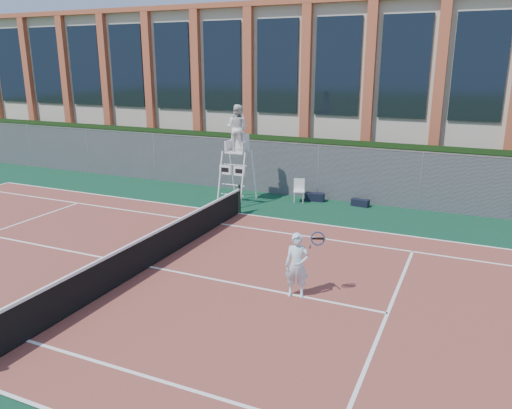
% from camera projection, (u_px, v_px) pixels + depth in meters
% --- Properties ---
extents(ground, '(120.00, 120.00, 0.00)m').
position_uv_depth(ground, '(150.00, 268.00, 13.61)').
color(ground, '#233814').
extents(apron, '(36.00, 20.00, 0.01)m').
position_uv_depth(apron, '(170.00, 255.00, 14.48)').
color(apron, '#0C3727').
rests_on(apron, ground).
extents(tennis_court, '(23.77, 10.97, 0.02)m').
position_uv_depth(tennis_court, '(150.00, 267.00, 13.60)').
color(tennis_court, brown).
rests_on(tennis_court, apron).
extents(tennis_net, '(0.10, 11.30, 1.10)m').
position_uv_depth(tennis_net, '(148.00, 249.00, 13.46)').
color(tennis_net, black).
rests_on(tennis_net, ground).
extents(fence, '(40.00, 0.06, 2.20)m').
position_uv_depth(fence, '(273.00, 168.00, 21.02)').
color(fence, '#595E60').
rests_on(fence, ground).
extents(hedge, '(40.00, 1.40, 2.20)m').
position_uv_depth(hedge, '(283.00, 163.00, 22.08)').
color(hedge, black).
rests_on(hedge, ground).
extents(building, '(45.00, 10.60, 8.22)m').
position_uv_depth(building, '(335.00, 85.00, 28.21)').
color(building, beige).
rests_on(building, ground).
extents(umpire_chair, '(1.09, 1.67, 3.90)m').
position_uv_depth(umpire_chair, '(237.00, 131.00, 19.32)').
color(umpire_chair, white).
rests_on(umpire_chair, ground).
extents(plastic_chair, '(0.54, 0.54, 0.92)m').
position_uv_depth(plastic_chair, '(299.00, 188.00, 19.91)').
color(plastic_chair, silver).
rests_on(plastic_chair, apron).
extents(sports_bag_near, '(0.79, 0.39, 0.32)m').
position_uv_depth(sports_bag_near, '(315.00, 197.00, 20.10)').
color(sports_bag_near, black).
rests_on(sports_bag_near, apron).
extents(sports_bag_far, '(0.70, 0.36, 0.27)m').
position_uv_depth(sports_bag_far, '(360.00, 203.00, 19.37)').
color(sports_bag_far, black).
rests_on(sports_bag_far, apron).
extents(tennis_player, '(0.93, 0.67, 1.60)m').
position_uv_depth(tennis_player, '(297.00, 265.00, 11.69)').
color(tennis_player, silver).
rests_on(tennis_player, tennis_court).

